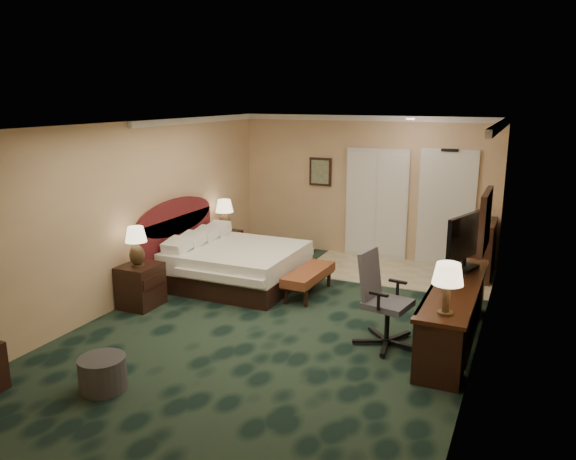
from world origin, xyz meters
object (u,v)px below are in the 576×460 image
at_px(bed_bench, 309,282).
at_px(desk, 454,314).
at_px(nightstand_near, 141,286).
at_px(lamp_near, 136,247).
at_px(bed, 237,266).
at_px(ottoman, 103,373).
at_px(minibar, 478,249).
at_px(tv, 465,242).
at_px(lamp_far, 225,216).
at_px(desk_chair, 388,300).
at_px(nightstand_far, 227,246).

distance_m(bed_bench, desk, 2.49).
xyz_separation_m(nightstand_near, lamp_near, (0.01, -0.05, 0.61)).
relative_size(bed, lamp_near, 3.37).
distance_m(lamp_near, desk, 4.49).
height_order(bed_bench, ottoman, bed_bench).
distance_m(lamp_near, minibar, 5.65).
bearing_deg(minibar, nightstand_near, -141.84).
height_order(nightstand_near, ottoman, nightstand_near).
bearing_deg(tv, desk, -71.69).
relative_size(bed_bench, tv, 1.23).
relative_size(lamp_far, bed_bench, 0.51).
bearing_deg(desk_chair, tv, 66.85).
bearing_deg(nightstand_near, bed, 61.08).
xyz_separation_m(tv, minibar, (-0.01, 2.16, -0.65)).
height_order(lamp_near, desk_chair, lamp_near).
distance_m(desk, desk_chair, 0.88).
relative_size(desk, minibar, 2.66).
bearing_deg(minibar, bed, -151.05).
distance_m(bed_bench, desk_chair, 2.07).
distance_m(nightstand_far, desk, 4.88).
relative_size(bed, nightstand_near, 3.11).
bearing_deg(nightstand_near, tv, 16.50).
height_order(lamp_near, tv, tv).
xyz_separation_m(bed_bench, minibar, (2.31, 2.01, 0.29)).
bearing_deg(lamp_near, lamp_far, 90.84).
bearing_deg(tv, nightstand_near, -144.90).
bearing_deg(bed, tv, -2.67).
distance_m(ottoman, minibar, 6.48).
bearing_deg(desk, lamp_near, -171.78).
xyz_separation_m(nightstand_near, minibar, (4.41, 3.47, 0.18)).
xyz_separation_m(bed, nightstand_near, (-0.82, -1.48, 0.00)).
distance_m(bed, bed_bench, 1.29).
distance_m(tv, minibar, 2.25).
distance_m(bed_bench, ottoman, 3.71).
bearing_deg(bed, ottoman, -84.34).
height_order(desk, minibar, minibar).
relative_size(nightstand_far, lamp_near, 0.96).
height_order(nightstand_far, lamp_far, lamp_far).
height_order(nightstand_near, minibar, minibar).
xyz_separation_m(lamp_far, tv, (4.45, -1.23, 0.27)).
height_order(nightstand_far, bed_bench, nightstand_far).
height_order(bed, nightstand_far, bed).
xyz_separation_m(desk, tv, (0.00, 0.72, 0.76)).
relative_size(lamp_near, desk, 0.22).
height_order(bed, ottoman, bed).
distance_m(lamp_near, ottoman, 2.51).
relative_size(nightstand_far, tv, 0.58).
distance_m(lamp_near, bed_bench, 2.68).
bearing_deg(tv, lamp_far, -176.81).
height_order(bed_bench, tv, tv).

